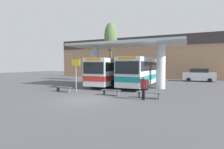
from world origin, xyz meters
TOP-DOWN VIEW (x-y plane):
  - ground_plane at (0.00, 0.00)m, footprint 100.00×100.00m
  - townhouse_backdrop at (0.00, 22.63)m, footprint 40.00×0.58m
  - station_canopy at (0.00, 8.62)m, footprint 13.02×5.54m
  - transit_bus_left_bay at (-2.05, 9.99)m, footprint 2.93×11.26m
  - transit_bus_center_bay at (1.70, 10.81)m, footprint 3.04×12.49m
  - waiting_bench_near_pillar at (0.92, 2.43)m, footprint 1.61×0.44m
  - waiting_bench_mid_platform at (-3.93, 2.43)m, footprint 1.64×0.44m
  - waiting_bench_far_platform at (4.02, 2.43)m, footprint 1.85×0.44m
  - info_sign_platform at (-3.00, 3.12)m, footprint 0.90×0.09m
  - pedestrian_waiting at (3.80, 1.71)m, footprint 0.58×0.43m
  - poplar_tree_behind_left at (-4.47, 14.47)m, footprint 2.02×2.02m
  - parked_car_street at (8.22, 19.44)m, footprint 4.59×2.07m

SIDE VIEW (x-z plane):
  - ground_plane at x=0.00m, z-range 0.00..0.00m
  - waiting_bench_near_pillar at x=0.92m, z-range 0.11..0.57m
  - waiting_bench_mid_platform at x=-3.93m, z-range 0.11..0.57m
  - waiting_bench_far_platform at x=4.02m, z-range 0.12..0.58m
  - parked_car_street at x=8.22m, z-range -0.03..1.96m
  - pedestrian_waiting at x=3.80m, z-range 0.19..1.88m
  - transit_bus_left_bay at x=-2.05m, z-range 0.20..3.43m
  - transit_bus_center_bay at x=1.70m, z-range 0.20..3.51m
  - info_sign_platform at x=-3.00m, z-range 0.65..3.70m
  - station_canopy at x=0.00m, z-range 1.54..6.55m
  - townhouse_backdrop at x=0.00m, z-range 0.66..8.65m
  - poplar_tree_behind_left at x=-4.47m, z-range 2.24..11.39m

